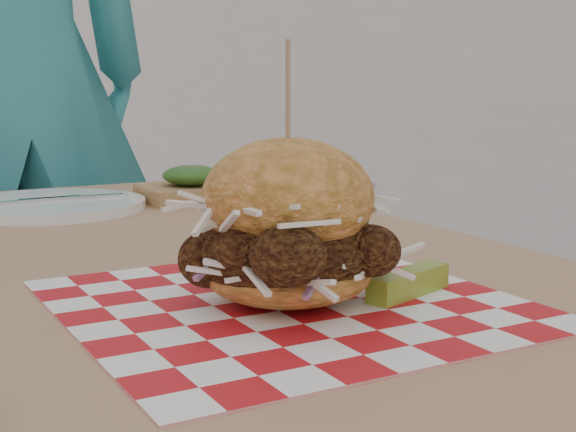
{
  "coord_description": "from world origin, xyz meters",
  "views": [
    {
      "loc": [
        -0.04,
        -1.0,
        0.93
      ],
      "look_at": [
        0.27,
        -0.43,
        0.82
      ],
      "focal_mm": 50.0,
      "sensor_mm": 36.0,
      "label": 1
    }
  ],
  "objects": [
    {
      "name": "sandwich",
      "position": [
        0.27,
        -0.43,
        0.81
      ],
      "size": [
        0.19,
        0.19,
        0.22
      ],
      "color": "#DA883D",
      "rests_on": "paper_liner"
    },
    {
      "name": "patio_table",
      "position": [
        0.22,
        -0.19,
        0.67
      ],
      "size": [
        0.8,
        1.2,
        0.75
      ],
      "color": "#A27B5A",
      "rests_on": "ground"
    },
    {
      "name": "diner",
      "position": [
        0.27,
        0.82,
        0.96
      ],
      "size": [
        0.72,
        0.49,
        1.93
      ],
      "primitive_type": "imported",
      "rotation": [
        0.0,
        0.0,
        3.18
      ],
      "color": "teal",
      "rests_on": "ground"
    },
    {
      "name": "pickle_spear",
      "position": [
        0.37,
        -0.47,
        0.76
      ],
      "size": [
        0.1,
        0.05,
        0.02
      ],
      "primitive_type": "cube",
      "rotation": [
        0.0,
        0.0,
        0.32
      ],
      "color": "#90AA31",
      "rests_on": "paper_liner"
    },
    {
      "name": "place_setting",
      "position": [
        0.22,
        0.17,
        0.76
      ],
      "size": [
        0.27,
        0.27,
        0.02
      ],
      "color": "white",
      "rests_on": "patio_table"
    },
    {
      "name": "kraft_tray",
      "position": [
        0.43,
        0.15,
        0.77
      ],
      "size": [
        0.15,
        0.12,
        0.06
      ],
      "color": "olive",
      "rests_on": "patio_table"
    },
    {
      "name": "paper_liner",
      "position": [
        0.27,
        -0.43,
        0.75
      ],
      "size": [
        0.36,
        0.36,
        0.0
      ],
      "primitive_type": "cube",
      "color": "red",
      "rests_on": "patio_table"
    }
  ]
}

